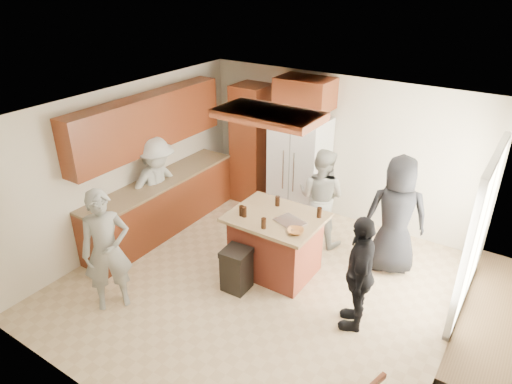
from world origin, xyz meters
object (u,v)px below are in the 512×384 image
Objects in this scene: person_side_right at (359,273)px; refrigerator at (299,168)px; person_behind_left at (321,197)px; person_behind_right at (396,216)px; person_counter at (158,187)px; trash_bin at (237,269)px; person_front_left at (107,251)px; kitchen_island at (275,243)px.

refrigerator is (-1.96, 2.10, 0.13)m from person_side_right.
person_behind_left is 1.04× the size of person_side_right.
person_behind_right is at bearing 163.33° from person_side_right.
person_counter is 0.93× the size of refrigerator.
trash_bin is at bearing -82.11° from refrigerator.
refrigerator is at bearing -32.12° from person_counter.
person_front_left is 1.31× the size of kitchen_island.
person_side_right reaches higher than kitchen_island.
kitchen_island is 0.70m from trash_bin.
kitchen_island is (-1.38, -0.99, -0.42)m from person_behind_right.
kitchen_island is at bearing 12.93° from person_behind_right.
person_counter is 2.67× the size of trash_bin.
trash_bin is at bearing 76.64° from person_behind_left.
person_behind_left is at bearing -27.77° from person_behind_right.
person_behind_right reaches higher than person_behind_left.
person_counter reaches higher than person_behind_left.
person_front_left is 3.30m from person_behind_left.
person_behind_right is at bearing 35.71° from kitchen_island.
kitchen_island is at bearing 80.83° from person_behind_left.
person_behind_right is at bearing -20.01° from refrigerator.
person_behind_right reaches higher than kitchen_island.
person_front_left is 1.73m from trash_bin.
refrigerator reaches higher than person_behind_left.
person_behind_right is 0.99× the size of refrigerator.
person_behind_right reaches higher than person_side_right.
refrigerator is at bearing 108.09° from kitchen_island.
kitchen_island is at bearing -71.91° from refrigerator.
person_behind_right is 3.71m from person_counter.
person_behind_left is at bearing -39.71° from refrigerator.
person_behind_right reaches higher than trash_bin.
person_front_left reaches higher than person_side_right.
person_front_left is 3.60m from refrigerator.
kitchen_island is (0.56, -1.70, -0.43)m from refrigerator.
person_behind_left is 0.89× the size of refrigerator.
person_behind_right is (1.22, -0.11, 0.09)m from person_behind_left.
person_behind_left is 2.54× the size of trash_bin.
person_side_right is 0.92× the size of person_counter.
refrigerator reaches higher than person_side_right.
person_side_right is (2.81, 1.40, -0.07)m from person_front_left.
person_behind_right is 2.06m from refrigerator.
refrigerator is (0.85, 3.50, 0.06)m from person_front_left.
person_side_right is at bearing -15.86° from kitchen_island.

